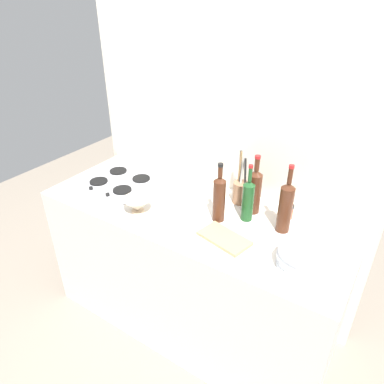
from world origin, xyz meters
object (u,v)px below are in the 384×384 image
at_px(stovetop_hob, 120,182).
at_px(mixing_bowl, 137,205).
at_px(butter_dish, 178,196).
at_px(condiment_jar_front, 288,211).
at_px(wine_bottle_leftmost, 219,198).
at_px(plate_stack, 304,259).
at_px(wine_bottle_rightmost, 248,200).
at_px(wine_bottle_mid_right, 254,190).
at_px(utensil_crock, 241,190).
at_px(cutting_board, 224,238).
at_px(wine_bottle_mid_left, 285,206).

xyz_separation_m(stovetop_hob, mixing_bowl, (0.31, -0.19, 0.03)).
height_order(butter_dish, condiment_jar_front, condiment_jar_front).
bearing_deg(wine_bottle_leftmost, plate_stack, -13.25).
bearing_deg(condiment_jar_front, mixing_bowl, -150.77).
relative_size(wine_bottle_leftmost, wine_bottle_rightmost, 1.03).
bearing_deg(wine_bottle_mid_right, utensil_crock, 154.10).
bearing_deg(cutting_board, mixing_bowl, -175.60).
xyz_separation_m(wine_bottle_rightmost, utensil_crock, (-0.11, 0.14, -0.04)).
relative_size(wine_bottle_leftmost, butter_dish, 2.40).
height_order(wine_bottle_mid_left, wine_bottle_mid_right, wine_bottle_mid_left).
xyz_separation_m(plate_stack, wine_bottle_mid_right, (-0.39, 0.30, 0.09)).
relative_size(stovetop_hob, wine_bottle_mid_left, 1.08).
relative_size(wine_bottle_rightmost, butter_dish, 2.33).
xyz_separation_m(wine_bottle_mid_right, condiment_jar_front, (0.19, 0.05, -0.10)).
distance_m(plate_stack, mixing_bowl, 0.93).
bearing_deg(wine_bottle_leftmost, cutting_board, -50.34).
bearing_deg(wine_bottle_leftmost, condiment_jar_front, 36.40).
distance_m(wine_bottle_mid_left, wine_bottle_rightmost, 0.20).
distance_m(wine_bottle_leftmost, condiment_jar_front, 0.40).
xyz_separation_m(stovetop_hob, utensil_crock, (0.75, 0.22, 0.07)).
relative_size(plate_stack, wine_bottle_leftmost, 0.71).
xyz_separation_m(wine_bottle_mid_left, condiment_jar_front, (-0.02, 0.13, -0.11)).
bearing_deg(cutting_board, wine_bottle_rightmost, 87.11).
relative_size(wine_bottle_rightmost, cutting_board, 1.26).
bearing_deg(wine_bottle_leftmost, utensil_crock, 85.93).
distance_m(butter_dish, condiment_jar_front, 0.64).
bearing_deg(wine_bottle_mid_right, mixing_bowl, -146.32).
bearing_deg(plate_stack, butter_dish, 168.20).
bearing_deg(utensil_crock, wine_bottle_rightmost, -52.07).
bearing_deg(utensil_crock, plate_stack, -35.66).
bearing_deg(wine_bottle_rightmost, butter_dish, -174.39).
bearing_deg(wine_bottle_rightmost, wine_bottle_leftmost, -143.92).
height_order(wine_bottle_leftmost, condiment_jar_front, wine_bottle_leftmost).
xyz_separation_m(wine_bottle_leftmost, wine_bottle_mid_right, (0.12, 0.18, -0.00)).
bearing_deg(wine_bottle_leftmost, butter_dish, 170.66).
height_order(wine_bottle_mid_left, condiment_jar_front, wine_bottle_mid_left).
bearing_deg(stovetop_hob, condiment_jar_front, 11.74).
bearing_deg(cutting_board, wine_bottle_mid_left, 48.18).
bearing_deg(wine_bottle_rightmost, utensil_crock, 127.93).
height_order(stovetop_hob, plate_stack, plate_stack).
bearing_deg(wine_bottle_rightmost, cutting_board, -92.89).
distance_m(butter_dish, utensil_crock, 0.37).
xyz_separation_m(utensil_crock, condiment_jar_front, (0.29, -0.00, -0.04)).
xyz_separation_m(wine_bottle_rightmost, mixing_bowl, (-0.55, -0.27, -0.08)).
xyz_separation_m(wine_bottle_mid_right, cutting_board, (-0.01, -0.32, -0.13)).
bearing_deg(stovetop_hob, wine_bottle_rightmost, 5.35).
xyz_separation_m(stovetop_hob, cutting_board, (0.85, -0.15, -0.01)).
bearing_deg(condiment_jar_front, wine_bottle_mid_right, -165.96).
height_order(mixing_bowl, utensil_crock, utensil_crock).
xyz_separation_m(butter_dish, utensil_crock, (0.32, 0.18, 0.05)).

